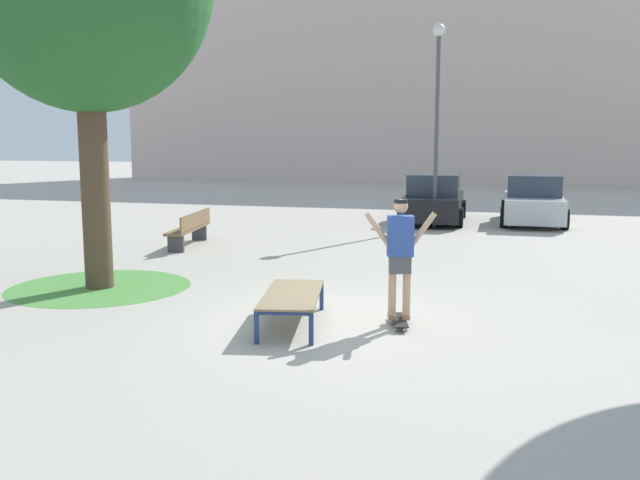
% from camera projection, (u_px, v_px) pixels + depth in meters
% --- Properties ---
extents(ground_plane, '(120.00, 120.00, 0.00)m').
position_uv_depth(ground_plane, '(338.00, 320.00, 9.96)').
color(ground_plane, '#B2AA9E').
extents(building_facade, '(40.91, 4.00, 13.36)m').
position_uv_depth(building_facade, '(460.00, 68.00, 40.02)').
color(building_facade, beige).
rests_on(building_facade, ground).
extents(skate_box, '(1.11, 2.01, 0.46)m').
position_uv_depth(skate_box, '(292.00, 296.00, 9.64)').
color(skate_box, navy).
rests_on(skate_box, ground).
extents(skateboard, '(0.39, 0.82, 0.09)m').
position_uv_depth(skateboard, '(399.00, 320.00, 9.66)').
color(skateboard, black).
rests_on(skateboard, ground).
extents(skater, '(0.99, 0.36, 1.69)m').
position_uv_depth(skater, '(400.00, 250.00, 9.52)').
color(skater, tan).
rests_on(skater, skateboard).
extents(grass_patch_near_left, '(3.17, 3.17, 0.01)m').
position_uv_depth(grass_patch_near_left, '(100.00, 287.00, 12.17)').
color(grass_patch_near_left, '#519342').
rests_on(grass_patch_near_left, ground).
extents(car_black, '(2.02, 4.25, 1.50)m').
position_uv_depth(car_black, '(434.00, 200.00, 21.71)').
color(car_black, black).
rests_on(car_black, ground).
extents(car_silver, '(1.92, 4.20, 1.50)m').
position_uv_depth(car_silver, '(533.00, 201.00, 21.27)').
color(car_silver, '#B7BABF').
rests_on(car_silver, ground).
extents(park_bench, '(0.81, 2.44, 0.83)m').
position_uv_depth(park_bench, '(190.00, 228.00, 16.77)').
color(park_bench, brown).
rests_on(park_bench, ground).
extents(light_post, '(0.36, 0.36, 5.83)m').
position_uv_depth(light_post, '(437.00, 96.00, 19.77)').
color(light_post, '#4C4C51').
rests_on(light_post, ground).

